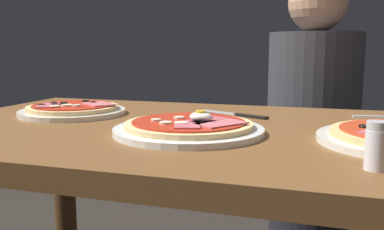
% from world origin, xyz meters
% --- Properties ---
extents(dining_table, '(1.20, 0.73, 0.76)m').
position_xyz_m(dining_table, '(0.00, 0.00, 0.63)').
color(dining_table, brown).
rests_on(dining_table, ground).
extents(pizza_foreground, '(0.29, 0.29, 0.05)m').
position_xyz_m(pizza_foreground, '(0.02, -0.08, 0.77)').
color(pizza_foreground, white).
rests_on(pizza_foreground, dining_table).
extents(pizza_across_right, '(0.26, 0.26, 0.03)m').
position_xyz_m(pizza_across_right, '(-0.34, 0.06, 0.77)').
color(pizza_across_right, silver).
rests_on(pizza_across_right, dining_table).
extents(fork, '(0.16, 0.04, 0.00)m').
position_xyz_m(fork, '(0.40, 0.23, 0.76)').
color(fork, silver).
rests_on(fork, dining_table).
extents(knife, '(0.19, 0.10, 0.01)m').
position_xyz_m(knife, '(0.06, 0.16, 0.76)').
color(knife, silver).
rests_on(knife, dining_table).
extents(salt_shaker, '(0.03, 0.03, 0.07)m').
position_xyz_m(salt_shaker, '(0.33, -0.24, 0.79)').
color(salt_shaker, white).
rests_on(salt_shaker, dining_table).
extents(diner_person, '(0.32, 0.32, 1.18)m').
position_xyz_m(diner_person, '(0.23, 0.69, 0.56)').
color(diner_person, black).
rests_on(diner_person, ground).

